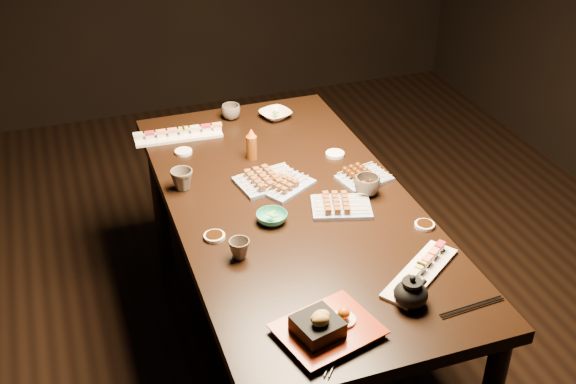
# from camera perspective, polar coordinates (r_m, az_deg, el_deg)

# --- Properties ---
(ground) EXTENTS (5.00, 5.00, 0.00)m
(ground) POSITION_cam_1_polar(r_m,az_deg,el_deg) (3.29, 1.75, -10.94)
(ground) COLOR black
(ground) RESTS_ON ground
(dining_table) EXTENTS (1.04, 1.87, 0.75)m
(dining_table) POSITION_cam_1_polar(r_m,az_deg,el_deg) (2.96, 0.32, -6.98)
(dining_table) COLOR black
(dining_table) RESTS_ON ground
(sushi_platter_near) EXTENTS (0.36, 0.29, 0.04)m
(sushi_platter_near) POSITION_cam_1_polar(r_m,az_deg,el_deg) (2.41, 10.41, -6.02)
(sushi_platter_near) COLOR white
(sushi_platter_near) RESTS_ON dining_table
(sushi_platter_far) EXTENTS (0.39, 0.13, 0.05)m
(sushi_platter_far) POSITION_cam_1_polar(r_m,az_deg,el_deg) (3.23, -8.67, 4.66)
(sushi_platter_far) COLOR white
(sushi_platter_far) RESTS_ON dining_table
(yakitori_plate_center) EXTENTS (0.26, 0.24, 0.05)m
(yakitori_plate_center) POSITION_cam_1_polar(r_m,az_deg,el_deg) (2.83, -0.24, 0.84)
(yakitori_plate_center) COLOR #828EB6
(yakitori_plate_center) RESTS_ON dining_table
(yakitori_plate_right) EXTENTS (0.26, 0.22, 0.06)m
(yakitori_plate_right) POSITION_cam_1_polar(r_m,az_deg,el_deg) (2.70, 4.24, -0.83)
(yakitori_plate_right) COLOR #828EB6
(yakitori_plate_right) RESTS_ON dining_table
(yakitori_plate_left) EXTENTS (0.27, 0.21, 0.06)m
(yakitori_plate_left) POSITION_cam_1_polar(r_m,az_deg,el_deg) (2.85, -1.58, 1.25)
(yakitori_plate_left) COLOR #828EB6
(yakitori_plate_left) RESTS_ON dining_table
(tsukune_plate) EXTENTS (0.22, 0.18, 0.05)m
(tsukune_plate) POSITION_cam_1_polar(r_m,az_deg,el_deg) (2.89, 6.05, 1.41)
(tsukune_plate) COLOR #828EB6
(tsukune_plate) RESTS_ON dining_table
(edamame_bowl_green) EXTENTS (0.13, 0.13, 0.04)m
(edamame_bowl_green) POSITION_cam_1_polar(r_m,az_deg,el_deg) (2.63, -1.29, -2.04)
(edamame_bowl_green) COLOR #2E8E75
(edamame_bowl_green) RESTS_ON dining_table
(edamame_bowl_cream) EXTENTS (0.17, 0.17, 0.03)m
(edamame_bowl_cream) POSITION_cam_1_polar(r_m,az_deg,el_deg) (3.37, -1.00, 6.14)
(edamame_bowl_cream) COLOR beige
(edamame_bowl_cream) RESTS_ON dining_table
(tempura_tray) EXTENTS (0.34, 0.29, 0.11)m
(tempura_tray) POSITION_cam_1_polar(r_m,az_deg,el_deg) (2.14, 3.19, -10.10)
(tempura_tray) COLOR black
(tempura_tray) RESTS_ON dining_table
(teacup_near_left) EXTENTS (0.08, 0.08, 0.07)m
(teacup_near_left) POSITION_cam_1_polar(r_m,az_deg,el_deg) (2.45, -3.86, -4.51)
(teacup_near_left) COLOR brown
(teacup_near_left) RESTS_ON dining_table
(teacup_mid_right) EXTENTS (0.13, 0.13, 0.08)m
(teacup_mid_right) POSITION_cam_1_polar(r_m,az_deg,el_deg) (2.79, 6.27, 0.51)
(teacup_mid_right) COLOR brown
(teacup_mid_right) RESTS_ON dining_table
(teacup_far_left) EXTENTS (0.09, 0.09, 0.08)m
(teacup_far_left) POSITION_cam_1_polar(r_m,az_deg,el_deg) (2.84, -8.38, 0.98)
(teacup_far_left) COLOR brown
(teacup_far_left) RESTS_ON dining_table
(teacup_far_right) EXTENTS (0.11, 0.11, 0.07)m
(teacup_far_right) POSITION_cam_1_polar(r_m,az_deg,el_deg) (3.37, -4.53, 6.33)
(teacup_far_right) COLOR brown
(teacup_far_right) RESTS_ON dining_table
(teapot) EXTENTS (0.17, 0.17, 0.11)m
(teapot) POSITION_cam_1_polar(r_m,az_deg,el_deg) (2.27, 9.71, -7.71)
(teapot) COLOR black
(teapot) RESTS_ON dining_table
(condiment_bottle) EXTENTS (0.05, 0.05, 0.14)m
(condiment_bottle) POSITION_cam_1_polar(r_m,az_deg,el_deg) (3.01, -2.90, 3.83)
(condiment_bottle) COLOR brown
(condiment_bottle) RESTS_ON dining_table
(sauce_dish_west) EXTENTS (0.08, 0.08, 0.01)m
(sauce_dish_west) POSITION_cam_1_polar(r_m,az_deg,el_deg) (2.56, -5.83, -3.52)
(sauce_dish_west) COLOR white
(sauce_dish_west) RESTS_ON dining_table
(sauce_dish_east) EXTENTS (0.08, 0.08, 0.01)m
(sauce_dish_east) POSITION_cam_1_polar(r_m,az_deg,el_deg) (3.06, 3.73, 3.01)
(sauce_dish_east) COLOR white
(sauce_dish_east) RESTS_ON dining_table
(sauce_dish_se) EXTENTS (0.10, 0.10, 0.01)m
(sauce_dish_se) POSITION_cam_1_polar(r_m,az_deg,el_deg) (2.65, 10.74, -2.58)
(sauce_dish_se) COLOR white
(sauce_dish_se) RESTS_ON dining_table
(sauce_dish_nw) EXTENTS (0.08, 0.08, 0.01)m
(sauce_dish_nw) POSITION_cam_1_polar(r_m,az_deg,el_deg) (3.11, -8.26, 3.16)
(sauce_dish_nw) COLOR white
(sauce_dish_nw) RESTS_ON dining_table
(chopsticks_near) EXTENTS (0.17, 0.19, 0.01)m
(chopsticks_near) POSITION_cam_1_polar(r_m,az_deg,el_deg) (2.13, 4.04, -12.26)
(chopsticks_near) COLOR black
(chopsticks_near) RESTS_ON dining_table
(chopsticks_se) EXTENTS (0.23, 0.04, 0.01)m
(chopsticks_se) POSITION_cam_1_polar(r_m,az_deg,el_deg) (2.33, 14.32, -8.78)
(chopsticks_se) COLOR black
(chopsticks_se) RESTS_ON dining_table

